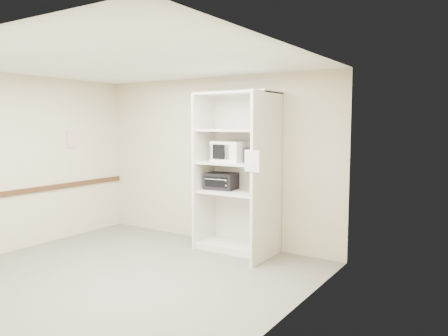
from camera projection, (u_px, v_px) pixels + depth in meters
The scene contains 12 objects.
floor at pixel (128, 274), 5.67m from camera, with size 4.50×4.00×0.01m, color #666358.
ceiling at pixel (123, 63), 5.39m from camera, with size 4.50×4.00×0.01m, color white.
wall_back at pixel (214, 160), 7.20m from camera, with size 4.50×0.02×2.70m, color beige.
wall_left at pixel (21, 162), 6.75m from camera, with size 0.02×4.00×2.70m, color beige.
wall_right at pixel (288, 184), 4.31m from camera, with size 0.02×4.00×2.70m, color beige.
shelving_unit at pixel (239, 178), 6.61m from camera, with size 1.24×0.92×2.42m.
microwave at pixel (231, 151), 6.69m from camera, with size 0.52×0.39×0.31m, color white.
toaster_oven_upper at pixel (260, 155), 6.45m from camera, with size 0.39×0.29×0.23m, color black.
toaster_oven_lower at pixel (221, 181), 6.86m from camera, with size 0.47×0.35×0.26m, color black.
paper_sign at pixel (252, 161), 5.75m from camera, with size 0.22×0.01×0.28m, color white.
chair_rail at pixel (24, 191), 6.78m from camera, with size 0.04×3.98×0.08m, color #3F2715.
wall_poster at pixel (72, 140), 7.50m from camera, with size 0.01×0.21×0.29m, color silver.
Camera 1 is at (4.04, -3.93, 1.94)m, focal length 35.00 mm.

